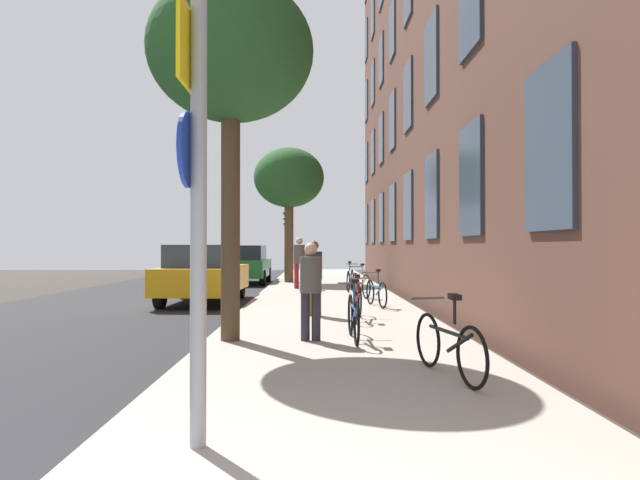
{
  "coord_description": "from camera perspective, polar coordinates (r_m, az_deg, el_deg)",
  "views": [
    {
      "loc": [
        0.72,
        -1.12,
        1.58
      ],
      "look_at": [
        0.87,
        12.37,
        1.75
      ],
      "focal_mm": 30.68,
      "sensor_mm": 36.0,
      "label": 1
    }
  ],
  "objects": [
    {
      "name": "sidewalk",
      "position": [
        16.2,
        0.73,
        -6.09
      ],
      "size": [
        4.2,
        38.0,
        0.12
      ],
      "primitive_type": "cube",
      "color": "#9E9389",
      "rests_on": "ground"
    },
    {
      "name": "bicycle_1",
      "position": [
        8.6,
        3.5,
        -7.94
      ],
      "size": [
        0.42,
        1.68,
        0.97
      ],
      "color": "black",
      "rests_on": "sidewalk"
    },
    {
      "name": "pedestrian_1",
      "position": [
        11.58,
        -0.66,
        -3.44
      ],
      "size": [
        0.36,
        0.36,
        1.59
      ],
      "color": "olive",
      "rests_on": "sidewalk"
    },
    {
      "name": "bicycle_5",
      "position": [
        18.18,
        3.17,
        -4.09
      ],
      "size": [
        0.49,
        1.75,
        0.98
      ],
      "color": "black",
      "rests_on": "sidewalk"
    },
    {
      "name": "pedestrian_2",
      "position": [
        19.06,
        -2.17,
        -2.02
      ],
      "size": [
        0.46,
        0.46,
        1.78
      ],
      "color": "maroon",
      "rests_on": "sidewalk"
    },
    {
      "name": "tree_near",
      "position": [
        9.17,
        -9.28,
        18.55
      ],
      "size": [
        2.6,
        2.6,
        5.65
      ],
      "color": "#4C3823",
      "rests_on": "sidewalk"
    },
    {
      "name": "sign_post",
      "position": [
        4.14,
        -12.86,
        6.13
      ],
      "size": [
        0.15,
        0.6,
        3.39
      ],
      "color": "gray",
      "rests_on": "sidewalk"
    },
    {
      "name": "car_1",
      "position": [
        23.34,
        -7.65,
        -2.51
      ],
      "size": [
        1.8,
        4.06,
        1.62
      ],
      "color": "#19662D",
      "rests_on": "road_asphalt"
    },
    {
      "name": "bicycle_0",
      "position": [
        6.39,
        13.25,
        -10.55
      ],
      "size": [
        0.53,
        1.71,
        0.94
      ],
      "color": "black",
      "rests_on": "sidewalk"
    },
    {
      "name": "tree_far",
      "position": [
        22.71,
        -3.26,
        6.37
      ],
      "size": [
        2.9,
        2.9,
        5.54
      ],
      "color": "brown",
      "rests_on": "sidewalk"
    },
    {
      "name": "car_0",
      "position": [
        15.58,
        -12.07,
        -3.4
      ],
      "size": [
        2.02,
        4.25,
        1.62
      ],
      "color": "orange",
      "rests_on": "road_asphalt"
    },
    {
      "name": "traffic_light",
      "position": [
        27.13,
        -3.33,
        1.02
      ],
      "size": [
        0.43,
        0.24,
        3.31
      ],
      "color": "black",
      "rests_on": "sidewalk"
    },
    {
      "name": "bicycle_4",
      "position": [
        15.81,
        4.28,
        -4.61
      ],
      "size": [
        0.53,
        1.62,
        0.98
      ],
      "color": "black",
      "rests_on": "sidewalk"
    },
    {
      "name": "bicycle_2",
      "position": [
        11.0,
        3.97,
        -6.47
      ],
      "size": [
        0.45,
        1.59,
        0.91
      ],
      "color": "black",
      "rests_on": "sidewalk"
    },
    {
      "name": "road_asphalt",
      "position": [
        17.02,
        -18.58,
        -5.98
      ],
      "size": [
        7.0,
        38.0,
        0.01
      ],
      "primitive_type": "cube",
      "color": "#232326",
      "rests_on": "ground"
    },
    {
      "name": "pedestrian_0",
      "position": [
        8.52,
        -0.98,
        -4.68
      ],
      "size": [
        0.36,
        0.36,
        1.52
      ],
      "color": "#26262D",
      "rests_on": "sidewalk"
    },
    {
      "name": "bicycle_3",
      "position": [
        13.44,
        5.89,
        -5.4
      ],
      "size": [
        0.48,
        1.61,
        0.92
      ],
      "color": "black",
      "rests_on": "sidewalk"
    },
    {
      "name": "ground_plane",
      "position": [
        16.5,
        -11.58,
        -6.18
      ],
      "size": [
        41.8,
        41.8,
        0.0
      ],
      "primitive_type": "plane",
      "color": "#332D28"
    }
  ]
}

